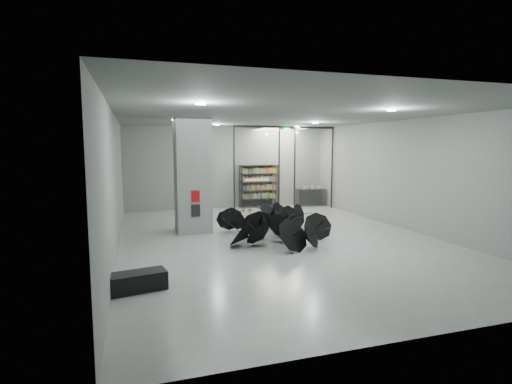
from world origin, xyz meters
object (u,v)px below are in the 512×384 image
object	(u,v)px
shop_counter	(311,197)
umbrella_cluster	(273,228)
column	(193,176)
bookshelf	(259,186)
bench	(137,281)

from	to	relation	value
shop_counter	umbrella_cluster	world-z (taller)	umbrella_cluster
column	bookshelf	xyz separation A→B (m)	(3.98, 4.75, -0.94)
shop_counter	umbrella_cluster	bearing A→B (deg)	-119.68
bench	shop_counter	world-z (taller)	shop_counter
shop_counter	bookshelf	bearing A→B (deg)	178.20
shop_counter	bench	bearing A→B (deg)	-125.94
bench	column	bearing A→B (deg)	59.02
bookshelf	shop_counter	world-z (taller)	bookshelf
column	umbrella_cluster	bearing A→B (deg)	-34.40
column	bookshelf	size ratio (longest dim) A/B	1.88
column	bench	bearing A→B (deg)	-109.98
column	bookshelf	distance (m)	6.27
bookshelf	umbrella_cluster	xyz separation A→B (m)	(-1.54, -6.42, -0.75)
shop_counter	column	bearing A→B (deg)	-141.30
column	bench	distance (m)	6.12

